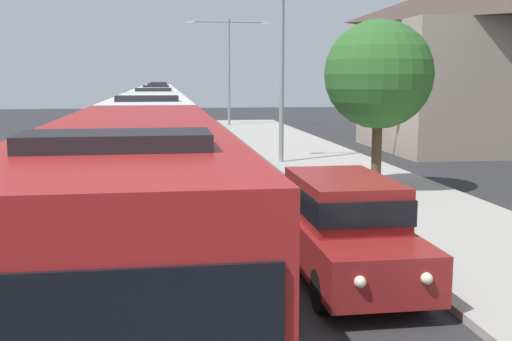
# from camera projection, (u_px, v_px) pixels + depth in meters

# --- Properties ---
(bus_lead) EXTENTS (2.58, 11.52, 3.21)m
(bus_lead) POSITION_uv_depth(u_px,v_px,m) (136.00, 213.00, 9.38)
(bus_lead) COLOR maroon
(bus_lead) RESTS_ON ground_plane
(bus_second_in_line) EXTENTS (2.58, 12.37, 3.21)m
(bus_second_in_line) POSITION_uv_depth(u_px,v_px,m) (151.00, 137.00, 21.36)
(bus_second_in_line) COLOR silver
(bus_second_in_line) RESTS_ON ground_plane
(bus_middle) EXTENTS (2.58, 11.89, 3.21)m
(bus_middle) POSITION_uv_depth(u_px,v_px,m) (155.00, 115.00, 34.07)
(bus_middle) COLOR silver
(bus_middle) RESTS_ON ground_plane
(bus_fourth_in_line) EXTENTS (2.58, 12.33, 3.21)m
(bus_fourth_in_line) POSITION_uv_depth(u_px,v_px,m) (157.00, 105.00, 46.58)
(bus_fourth_in_line) COLOR silver
(bus_fourth_in_line) RESTS_ON ground_plane
(bus_rear) EXTENTS (2.58, 11.15, 3.21)m
(bus_rear) POSITION_uv_depth(u_px,v_px,m) (158.00, 99.00, 59.09)
(bus_rear) COLOR silver
(bus_rear) RESTS_ON ground_plane
(bus_tail_end) EXTENTS (2.58, 12.33, 3.21)m
(bus_tail_end) POSITION_uv_depth(u_px,v_px,m) (159.00, 95.00, 71.40)
(bus_tail_end) COLOR #284C8C
(bus_tail_end) RESTS_ON ground_plane
(white_suv) EXTENTS (1.86, 5.10, 1.90)m
(white_suv) POSITION_uv_depth(u_px,v_px,m) (343.00, 224.00, 11.52)
(white_suv) COLOR maroon
(white_suv) RESTS_ON ground_plane
(streetlamp_mid) EXTENTS (5.25, 0.28, 8.20)m
(streetlamp_mid) POSITION_uv_depth(u_px,v_px,m) (282.00, 43.00, 25.88)
(streetlamp_mid) COLOR gray
(streetlamp_mid) RESTS_ON sidewalk
(streetlamp_far) EXTENTS (6.26, 0.28, 7.87)m
(streetlamp_far) POSITION_uv_depth(u_px,v_px,m) (229.00, 60.00, 46.57)
(streetlamp_far) COLOR gray
(streetlamp_far) RESTS_ON sidewalk
(roadside_tree) EXTENTS (3.43, 3.43, 5.38)m
(roadside_tree) POSITION_uv_depth(u_px,v_px,m) (379.00, 75.00, 19.54)
(roadside_tree) COLOR #4C3823
(roadside_tree) RESTS_ON sidewalk
(house_distant_gabled) EXTENTS (9.37, 9.30, 8.68)m
(house_distant_gabled) POSITION_uv_depth(u_px,v_px,m) (468.00, 63.00, 31.81)
(house_distant_gabled) COLOR gray
(house_distant_gabled) RESTS_ON ground_plane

